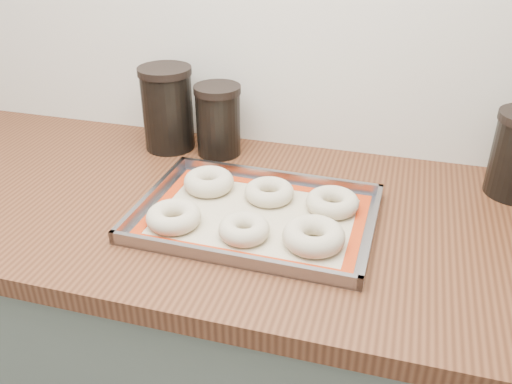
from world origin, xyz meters
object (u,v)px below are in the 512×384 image
(bagel_back_left, at_px, (209,182))
(canister_left, at_px, (168,108))
(bagel_front_left, at_px, (174,217))
(bagel_back_right, at_px, (332,202))
(baking_tray, at_px, (256,215))
(bagel_front_right, at_px, (314,236))
(bagel_back_mid, at_px, (269,192))
(bagel_front_mid, at_px, (244,229))
(canister_mid, at_px, (218,120))

(bagel_back_left, height_order, canister_left, canister_left)
(bagel_front_left, height_order, bagel_back_left, bagel_back_left)
(bagel_back_right, bearing_deg, bagel_back_left, 177.66)
(bagel_back_left, relative_size, canister_left, 0.52)
(baking_tray, xyz_separation_m, bagel_back_right, (0.14, 0.07, 0.02))
(bagel_front_right, xyz_separation_m, bagel_back_right, (0.01, 0.13, -0.00))
(baking_tray, height_order, canister_left, canister_left)
(baking_tray, distance_m, bagel_back_mid, 0.08)
(baking_tray, xyz_separation_m, bagel_back_left, (-0.13, 0.08, 0.02))
(baking_tray, xyz_separation_m, bagel_front_right, (0.13, -0.07, 0.02))
(bagel_back_mid, bearing_deg, bagel_front_mid, -93.30)
(bagel_front_right, height_order, canister_left, canister_left)
(bagel_front_right, bearing_deg, bagel_front_mid, -175.55)
(bagel_front_mid, xyz_separation_m, canister_left, (-0.30, 0.34, 0.08))
(bagel_front_mid, height_order, bagel_back_mid, bagel_front_mid)
(baking_tray, bearing_deg, canister_left, 138.39)
(bagel_back_mid, xyz_separation_m, bagel_back_right, (0.13, -0.01, 0.00))
(bagel_front_right, bearing_deg, bagel_front_left, -178.51)
(bagel_back_right, height_order, canister_left, canister_left)
(bagel_front_left, bearing_deg, bagel_back_right, 26.10)
(bagel_front_mid, relative_size, bagel_back_right, 0.90)
(bagel_front_mid, xyz_separation_m, bagel_back_right, (0.14, 0.14, 0.00))
(canister_left, bearing_deg, bagel_front_mid, -48.83)
(canister_left, bearing_deg, bagel_back_left, -47.53)
(baking_tray, height_order, bagel_back_mid, bagel_back_mid)
(bagel_front_left, xyz_separation_m, bagel_front_right, (0.27, 0.01, 0.00))
(bagel_front_left, height_order, canister_left, canister_left)
(canister_left, bearing_deg, bagel_front_right, -37.86)
(baking_tray, relative_size, bagel_front_mid, 4.89)
(bagel_front_mid, bearing_deg, bagel_front_left, 178.81)
(bagel_back_mid, bearing_deg, baking_tray, -95.65)
(bagel_back_mid, bearing_deg, bagel_front_right, -49.39)
(bagel_front_mid, height_order, bagel_back_left, bagel_back_left)
(bagel_front_left, relative_size, bagel_back_left, 0.99)
(bagel_back_mid, distance_m, canister_left, 0.37)
(bagel_front_right, relative_size, bagel_back_left, 1.06)
(bagel_back_left, relative_size, canister_mid, 0.63)
(bagel_back_mid, height_order, bagel_back_right, bagel_back_right)
(baking_tray, height_order, bagel_front_right, bagel_front_right)
(bagel_front_left, xyz_separation_m, canister_left, (-0.16, 0.34, 0.08))
(bagel_front_mid, bearing_deg, bagel_back_mid, 86.70)
(baking_tray, xyz_separation_m, bagel_front_left, (-0.14, -0.07, 0.02))
(bagel_front_left, height_order, canister_mid, canister_mid)
(bagel_back_left, xyz_separation_m, bagel_back_right, (0.27, -0.01, -0.00))
(bagel_back_left, bearing_deg, canister_left, 132.47)
(canister_mid, bearing_deg, baking_tray, -57.48)
(canister_mid, bearing_deg, canister_left, -179.75)
(bagel_back_mid, xyz_separation_m, canister_mid, (-0.18, 0.19, 0.07))
(bagel_back_right, distance_m, canister_left, 0.49)
(bagel_back_left, bearing_deg, canister_mid, 102.88)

